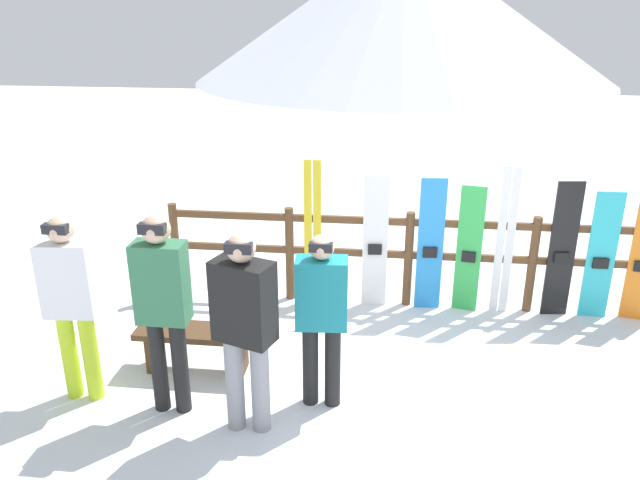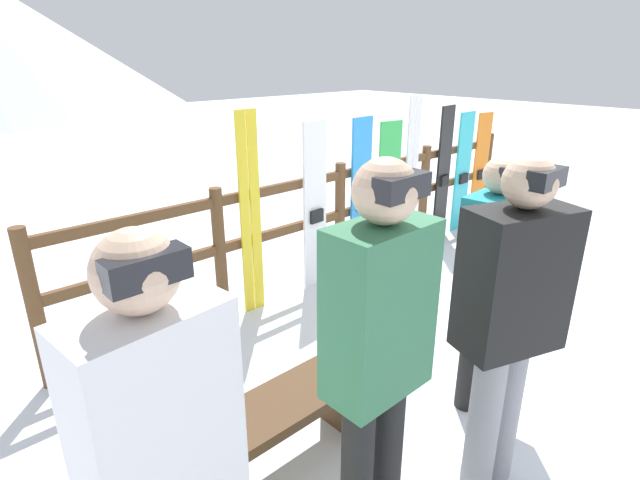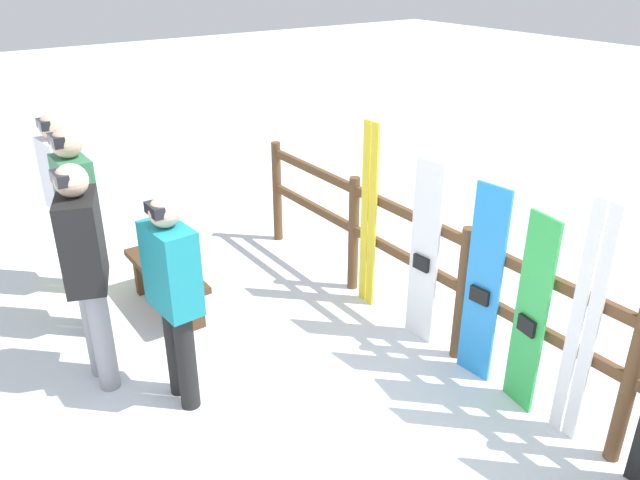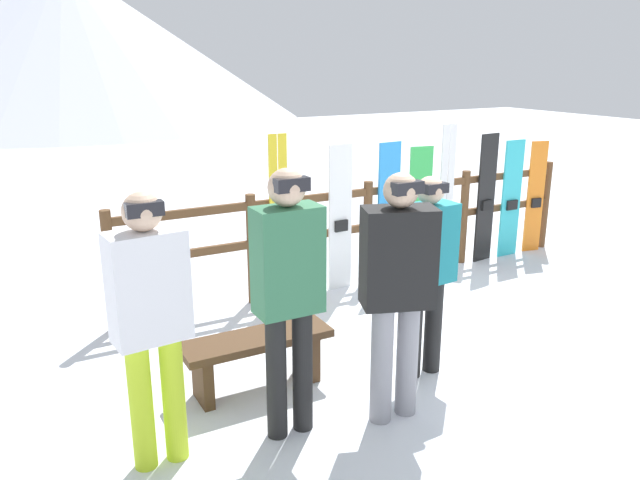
{
  "view_description": "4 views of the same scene",
  "coord_description": "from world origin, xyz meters",
  "px_view_note": "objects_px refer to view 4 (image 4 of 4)",
  "views": [
    {
      "loc": [
        -0.25,
        -4.81,
        3.36
      ],
      "look_at": [
        -0.93,
        1.04,
        1.08
      ],
      "focal_mm": 35.0,
      "sensor_mm": 36.0,
      "label": 1
    },
    {
      "loc": [
        -3.34,
        -1.48,
        2.12
      ],
      "look_at": [
        -0.89,
        1.18,
        0.77
      ],
      "focal_mm": 28.0,
      "sensor_mm": 36.0,
      "label": 2
    },
    {
      "loc": [
        2.82,
        -1.48,
        3.02
      ],
      "look_at": [
        -0.74,
        1.02,
        0.99
      ],
      "focal_mm": 35.0,
      "sensor_mm": 36.0,
      "label": 3
    },
    {
      "loc": [
        -3.64,
        -3.75,
        2.43
      ],
      "look_at": [
        -1.04,
        1.04,
        0.83
      ],
      "focal_mm": 35.0,
      "sensor_mm": 36.0,
      "label": 4
    }
  ],
  "objects_px": {
    "person_plaid_green": "(288,284)",
    "snowboard_cyan": "(511,199)",
    "bench": "(257,350)",
    "person_teal": "(427,264)",
    "snowboard_black_stripe": "(486,199)",
    "snowboard_white": "(340,219)",
    "person_white": "(150,313)",
    "snowboard_blue": "(388,213)",
    "person_black": "(398,282)",
    "ski_pair_yellow": "(279,219)",
    "snowboard_green": "(419,212)",
    "snowboard_orange": "(535,197)",
    "ski_pair_white": "(446,198)"
  },
  "relations": [
    {
      "from": "ski_pair_white",
      "to": "snowboard_orange",
      "type": "xyz_separation_m",
      "value": [
        1.46,
        -0.0,
        -0.14
      ]
    },
    {
      "from": "person_plaid_green",
      "to": "snowboard_black_stripe",
      "type": "xyz_separation_m",
      "value": [
        3.72,
        2.21,
        -0.28
      ]
    },
    {
      "from": "bench",
      "to": "snowboard_cyan",
      "type": "xyz_separation_m",
      "value": [
        4.11,
        1.57,
        0.42
      ]
    },
    {
      "from": "ski_pair_yellow",
      "to": "snowboard_green",
      "type": "bearing_deg",
      "value": -0.11
    },
    {
      "from": "snowboard_blue",
      "to": "person_teal",
      "type": "bearing_deg",
      "value": -117.03
    },
    {
      "from": "ski_pair_white",
      "to": "person_black",
      "type": "bearing_deg",
      "value": -134.96
    },
    {
      "from": "snowboard_blue",
      "to": "snowboard_black_stripe",
      "type": "distance_m",
      "value": 1.43
    },
    {
      "from": "person_plaid_green",
      "to": "snowboard_black_stripe",
      "type": "distance_m",
      "value": 4.34
    },
    {
      "from": "person_black",
      "to": "snowboard_cyan",
      "type": "bearing_deg",
      "value": 34.86
    },
    {
      "from": "person_teal",
      "to": "snowboard_blue",
      "type": "bearing_deg",
      "value": 62.97
    },
    {
      "from": "person_teal",
      "to": "snowboard_blue",
      "type": "distance_m",
      "value": 2.22
    },
    {
      "from": "snowboard_blue",
      "to": "person_white",
      "type": "bearing_deg",
      "value": -145.92
    },
    {
      "from": "person_teal",
      "to": "ski_pair_yellow",
      "type": "bearing_deg",
      "value": 99.45
    },
    {
      "from": "person_plaid_green",
      "to": "snowboard_orange",
      "type": "xyz_separation_m",
      "value": [
        4.56,
        2.21,
        -0.35
      ]
    },
    {
      "from": "snowboard_cyan",
      "to": "ski_pair_white",
      "type": "bearing_deg",
      "value": 179.81
    },
    {
      "from": "person_black",
      "to": "snowboard_cyan",
      "type": "height_order",
      "value": "person_black"
    },
    {
      "from": "person_teal",
      "to": "ski_pair_yellow",
      "type": "height_order",
      "value": "ski_pair_yellow"
    },
    {
      "from": "snowboard_white",
      "to": "snowboard_orange",
      "type": "distance_m",
      "value": 2.89
    },
    {
      "from": "snowboard_orange",
      "to": "person_white",
      "type": "bearing_deg",
      "value": -158.57
    },
    {
      "from": "ski_pair_yellow",
      "to": "snowboard_blue",
      "type": "distance_m",
      "value": 1.34
    },
    {
      "from": "snowboard_white",
      "to": "snowboard_blue",
      "type": "height_order",
      "value": "snowboard_white"
    },
    {
      "from": "bench",
      "to": "snowboard_white",
      "type": "xyz_separation_m",
      "value": [
        1.64,
        1.57,
        0.47
      ]
    },
    {
      "from": "snowboard_white",
      "to": "person_teal",
      "type": "bearing_deg",
      "value": -101.11
    },
    {
      "from": "snowboard_green",
      "to": "person_black",
      "type": "bearing_deg",
      "value": -130.0
    },
    {
      "from": "bench",
      "to": "snowboard_green",
      "type": "relative_size",
      "value": 0.77
    },
    {
      "from": "snowboard_blue",
      "to": "ski_pair_yellow",
      "type": "bearing_deg",
      "value": 179.86
    },
    {
      "from": "snowboard_white",
      "to": "snowboard_orange",
      "type": "height_order",
      "value": "snowboard_white"
    },
    {
      "from": "person_black",
      "to": "ski_pair_white",
      "type": "distance_m",
      "value": 3.38
    },
    {
      "from": "bench",
      "to": "person_teal",
      "type": "xyz_separation_m",
      "value": [
        1.25,
        -0.4,
        0.61
      ]
    },
    {
      "from": "snowboard_white",
      "to": "person_white",
      "type": "bearing_deg",
      "value": -139.87
    },
    {
      "from": "snowboard_black_stripe",
      "to": "snowboard_orange",
      "type": "bearing_deg",
      "value": -0.01
    },
    {
      "from": "person_black",
      "to": "snowboard_white",
      "type": "xyz_separation_m",
      "value": [
        0.95,
        2.38,
        -0.22
      ]
    },
    {
      "from": "person_teal",
      "to": "snowboard_cyan",
      "type": "height_order",
      "value": "person_teal"
    },
    {
      "from": "person_black",
      "to": "ski_pair_yellow",
      "type": "height_order",
      "value": "person_black"
    },
    {
      "from": "bench",
      "to": "snowboard_green",
      "type": "distance_m",
      "value": 3.14
    },
    {
      "from": "bench",
      "to": "snowboard_orange",
      "type": "distance_m",
      "value": 4.81
    },
    {
      "from": "ski_pair_white",
      "to": "person_white",
      "type": "bearing_deg",
      "value": -151.71
    },
    {
      "from": "snowboard_green",
      "to": "person_teal",
      "type": "bearing_deg",
      "value": -126.04
    },
    {
      "from": "bench",
      "to": "snowboard_green",
      "type": "bearing_deg",
      "value": 30.37
    },
    {
      "from": "person_plaid_green",
      "to": "snowboard_cyan",
      "type": "height_order",
      "value": "person_plaid_green"
    },
    {
      "from": "person_plaid_green",
      "to": "person_teal",
      "type": "distance_m",
      "value": 1.31
    },
    {
      "from": "ski_pair_white",
      "to": "snowboard_green",
      "type": "bearing_deg",
      "value": -179.49
    },
    {
      "from": "person_teal",
      "to": "snowboard_white",
      "type": "distance_m",
      "value": 2.02
    },
    {
      "from": "snowboard_blue",
      "to": "snowboard_cyan",
      "type": "xyz_separation_m",
      "value": [
        1.85,
        -0.0,
        -0.04
      ]
    },
    {
      "from": "snowboard_white",
      "to": "ski_pair_white",
      "type": "xyz_separation_m",
      "value": [
        1.43,
        0.0,
        0.07
      ]
    },
    {
      "from": "ski_pair_yellow",
      "to": "ski_pair_white",
      "type": "relative_size",
      "value": 1.01
    },
    {
      "from": "snowboard_black_stripe",
      "to": "person_black",
      "type": "bearing_deg",
      "value": -141.56
    },
    {
      "from": "bench",
      "to": "ski_pair_white",
      "type": "relative_size",
      "value": 0.67
    },
    {
      "from": "ski_pair_yellow",
      "to": "bench",
      "type": "bearing_deg",
      "value": -120.3
    },
    {
      "from": "person_white",
      "to": "person_teal",
      "type": "xyz_separation_m",
      "value": [
        2.13,
        0.15,
        -0.08
      ]
    }
  ]
}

